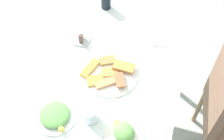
# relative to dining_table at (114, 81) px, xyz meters

# --- Properties ---
(ground_plane) EXTENTS (6.00, 6.00, 0.00)m
(ground_plane) POSITION_rel_dining_table_xyz_m (0.00, 0.00, -0.66)
(ground_plane) COLOR #A8AEA8
(dining_table) EXTENTS (1.21, 0.76, 0.75)m
(dining_table) POSITION_rel_dining_table_xyz_m (0.00, 0.00, 0.00)
(dining_table) COLOR white
(dining_table) RESTS_ON ground_plane
(pide_platter) EXTENTS (0.33, 0.33, 0.04)m
(pide_platter) POSITION_rel_dining_table_xyz_m (0.02, -0.02, 0.10)
(pide_platter) COLOR white
(pide_platter) RESTS_ON dining_table
(salad_plate_greens) EXTENTS (0.22, 0.22, 0.05)m
(salad_plate_greens) POSITION_rel_dining_table_xyz_m (0.35, -0.20, 0.10)
(salad_plate_greens) COLOR white
(salad_plate_greens) RESTS_ON dining_table
(salad_plate_rice) EXTENTS (0.20, 0.20, 0.07)m
(salad_plate_rice) POSITION_rel_dining_table_xyz_m (0.34, 0.15, 0.11)
(salad_plate_rice) COLOR white
(salad_plate_rice) RESTS_ON dining_table
(soda_can) EXTENTS (0.08, 0.08, 0.12)m
(soda_can) POSITION_rel_dining_table_xyz_m (-0.51, -0.20, 0.15)
(soda_can) COLOR black
(soda_can) RESTS_ON dining_table
(drinking_glass) EXTENTS (0.08, 0.08, 0.09)m
(drinking_glass) POSITION_rel_dining_table_xyz_m (0.31, -0.03, 0.13)
(drinking_glass) COLOR silver
(drinking_glass) RESTS_ON dining_table
(paper_napkin) EXTENTS (0.15, 0.15, 0.00)m
(paper_napkin) POSITION_rel_dining_table_xyz_m (-0.35, 0.17, 0.09)
(paper_napkin) COLOR white
(paper_napkin) RESTS_ON dining_table
(fork) EXTENTS (0.19, 0.08, 0.00)m
(fork) POSITION_rel_dining_table_xyz_m (-0.35, 0.15, 0.09)
(fork) COLOR silver
(fork) RESTS_ON paper_napkin
(spoon) EXTENTS (0.19, 0.09, 0.00)m
(spoon) POSITION_rel_dining_table_xyz_m (-0.35, 0.19, 0.09)
(spoon) COLOR silver
(spoon) RESTS_ON paper_napkin
(condiment_caddy) EXTENTS (0.09, 0.09, 0.07)m
(condiment_caddy) POSITION_rel_dining_table_xyz_m (-0.17, -0.25, 0.11)
(condiment_caddy) COLOR #B2B2B7
(condiment_caddy) RESTS_ON dining_table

